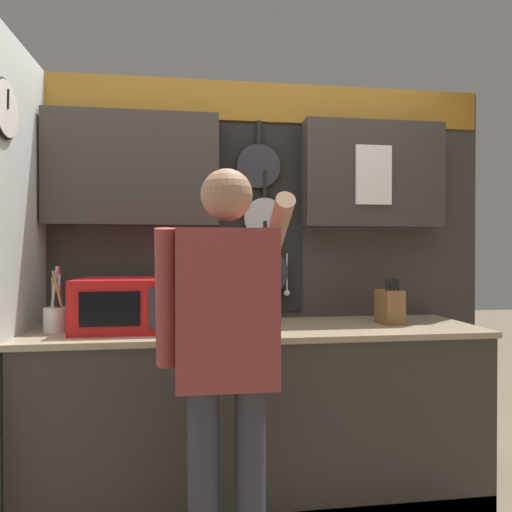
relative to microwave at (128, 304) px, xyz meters
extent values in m
plane|color=#756651|center=(0.68, 0.00, -1.04)|extent=(14.00, 14.00, 0.00)
cube|color=#38332D|center=(0.68, 0.00, -0.60)|extent=(2.32, 0.64, 0.88)
cube|color=tan|center=(0.68, 0.00, -0.15)|extent=(2.35, 0.67, 0.03)
cube|color=#38332D|center=(0.68, 0.34, 0.12)|extent=(2.92, 0.04, 2.32)
cube|color=#99661E|center=(0.68, 0.31, 1.16)|extent=(2.88, 0.02, 0.23)
cube|color=#38332D|center=(0.00, 0.24, 0.73)|extent=(0.96, 0.16, 0.63)
cube|color=#38332D|center=(1.41, 0.24, 0.73)|extent=(0.85, 0.16, 0.63)
cube|color=black|center=(0.73, 0.31, 0.47)|extent=(0.51, 0.01, 1.12)
cylinder|color=#2D2D33|center=(0.72, 0.29, 0.78)|extent=(0.26, 0.02, 0.26)
cube|color=black|center=(0.72, 0.28, 0.98)|extent=(0.02, 0.02, 0.14)
cylinder|color=#B7B7BC|center=(0.75, 0.29, 0.47)|extent=(0.24, 0.02, 0.24)
cube|color=black|center=(0.75, 0.28, 0.67)|extent=(0.02, 0.02, 0.16)
cylinder|color=#2D2D33|center=(0.75, 0.29, 0.15)|extent=(0.28, 0.02, 0.28)
cube|color=black|center=(0.75, 0.28, 0.37)|extent=(0.02, 0.02, 0.16)
cylinder|color=black|center=(0.71, 0.29, 0.02)|extent=(0.27, 0.02, 0.27)
cube|color=black|center=(0.71, 0.28, 0.24)|extent=(0.02, 0.02, 0.17)
cylinder|color=silver|center=(0.57, 0.29, 0.15)|extent=(0.01, 0.01, 0.22)
ellipsoid|color=silver|center=(0.57, 0.29, 0.03)|extent=(0.04, 0.01, 0.03)
cylinder|color=black|center=(0.65, 0.29, 0.17)|extent=(0.01, 0.01, 0.19)
ellipsoid|color=black|center=(0.65, 0.29, 0.06)|extent=(0.05, 0.01, 0.05)
cylinder|color=red|center=(0.73, 0.29, 0.16)|extent=(0.01, 0.01, 0.20)
ellipsoid|color=red|center=(0.73, 0.29, 0.04)|extent=(0.05, 0.01, 0.05)
cylinder|color=silver|center=(0.81, 0.29, 0.14)|extent=(0.01, 0.01, 0.24)
ellipsoid|color=silver|center=(0.81, 0.29, 0.01)|extent=(0.04, 0.01, 0.03)
cylinder|color=silver|center=(0.89, 0.29, 0.14)|extent=(0.01, 0.01, 0.23)
ellipsoid|color=silver|center=(0.89, 0.29, 0.02)|extent=(0.04, 0.01, 0.03)
cube|color=white|center=(1.38, 0.15, 0.72)|extent=(0.22, 0.02, 0.35)
cylinder|color=white|center=(-0.48, -0.26, 0.90)|extent=(0.02, 0.25, 0.25)
torus|color=black|center=(-0.49, -0.26, 0.90)|extent=(0.02, 0.27, 0.27)
cube|color=black|center=(-0.47, -0.27, 0.94)|extent=(0.01, 0.02, 0.09)
cube|color=red|center=(0.00, 0.00, 0.00)|extent=(0.50, 0.40, 0.26)
cube|color=black|center=(-0.06, -0.20, 0.00)|extent=(0.28, 0.01, 0.16)
cube|color=#333338|center=(0.18, -0.20, 0.00)|extent=(0.11, 0.01, 0.20)
cube|color=brown|center=(1.41, 0.00, -0.04)|extent=(0.12, 0.16, 0.19)
cylinder|color=black|center=(1.38, -0.03, 0.09)|extent=(0.02, 0.03, 0.07)
cylinder|color=black|center=(1.40, -0.03, 0.09)|extent=(0.02, 0.02, 0.06)
cylinder|color=black|center=(1.42, -0.03, 0.09)|extent=(0.02, 0.03, 0.07)
cylinder|color=black|center=(1.44, -0.03, 0.09)|extent=(0.02, 0.03, 0.07)
cylinder|color=white|center=(-0.35, 0.00, -0.07)|extent=(0.12, 0.12, 0.12)
cylinder|color=tan|center=(-0.37, 0.00, 0.03)|extent=(0.03, 0.03, 0.23)
cylinder|color=silver|center=(-0.34, 0.01, 0.03)|extent=(0.02, 0.05, 0.24)
cylinder|color=black|center=(-0.35, 0.00, 0.03)|extent=(0.05, 0.05, 0.23)
cylinder|color=tan|center=(-0.33, -0.02, 0.05)|extent=(0.06, 0.06, 0.26)
cylinder|color=silver|center=(-0.36, -0.01, 0.06)|extent=(0.05, 0.04, 0.28)
cylinder|color=red|center=(-0.34, 0.03, 0.06)|extent=(0.03, 0.05, 0.28)
cylinder|color=#383842|center=(0.37, -0.66, -0.64)|extent=(0.12, 0.12, 0.80)
cylinder|color=#383842|center=(0.55, -0.66, -0.64)|extent=(0.12, 0.12, 0.80)
cube|color=#993D3D|center=(0.46, -0.66, 0.06)|extent=(0.38, 0.22, 0.60)
sphere|color=#A87A5B|center=(0.46, -0.66, 0.48)|extent=(0.20, 0.20, 0.20)
cylinder|color=#993D3D|center=(0.23, -0.64, 0.09)|extent=(0.08, 0.16, 0.54)
cylinder|color=#A87A5B|center=(0.69, -0.43, 0.33)|extent=(0.08, 0.50, 0.34)
camera|label=1|loc=(0.33, -2.40, 0.27)|focal=32.00mm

